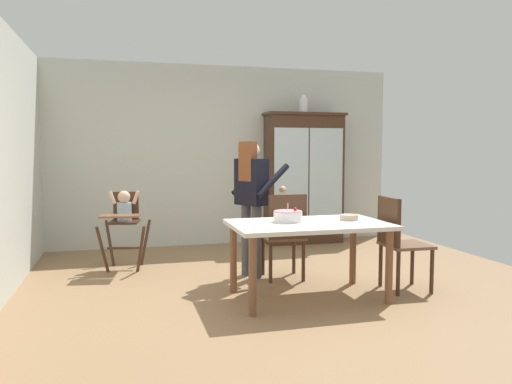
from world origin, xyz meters
The scene contains 11 objects.
ground_plane centered at (0.00, 0.00, 0.00)m, with size 6.24×6.24×0.00m, color #93704C.
wall_back centered at (0.00, 2.63, 1.35)m, with size 5.32×0.06×2.70m, color silver.
china_cabinet centered at (1.20, 2.37, 1.01)m, with size 1.23×0.48×2.00m.
ceramic_vase centered at (1.18, 2.37, 2.12)m, with size 0.13×0.13×0.27m.
high_chair_with_toddler centered at (-1.50, 1.31, 0.65)m, with size 0.66×0.75×0.95m.
adult_person centered at (-0.11, 0.54, 0.97)m, with size 0.66×0.65×1.53m.
dining_table centered at (0.20, -0.41, 0.65)m, with size 1.50×0.93×0.74m.
birthday_cake centered at (0.03, -0.31, 0.79)m, with size 0.28×0.28×0.19m.
serving_bowl centered at (0.65, -0.35, 0.77)m, with size 0.18×0.18×0.06m, color #C6AD93.
dining_chair_far_side centered at (0.20, 0.27, 0.56)m, with size 0.46×0.46×0.96m.
dining_chair_right_end centered at (1.17, -0.40, 0.56)m, with size 0.46×0.46×0.96m.
Camera 1 is at (-1.53, -4.87, 1.44)m, focal length 35.02 mm.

